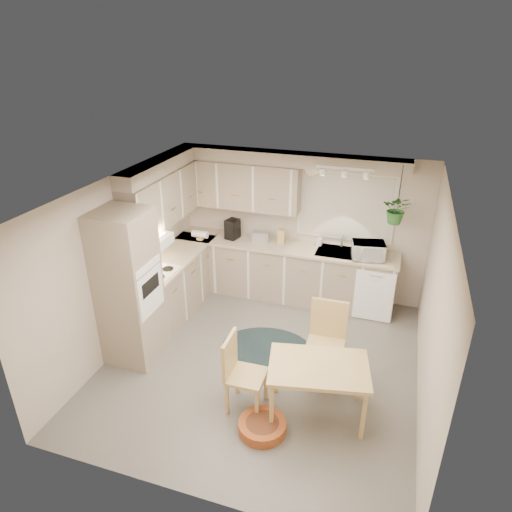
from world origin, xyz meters
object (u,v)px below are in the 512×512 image
chair_left (247,374)px  microwave (368,249)px  chair_back (325,345)px  dining_table (317,390)px  pet_bed (262,426)px  braided_rug (266,347)px

chair_left → microwave: microwave is taller
chair_back → microwave: size_ratio=2.17×
dining_table → chair_back: (-0.04, 0.63, 0.17)m
chair_back → pet_bed: bearing=65.2°
chair_left → pet_bed: size_ratio=1.76×
dining_table → microwave: (0.26, 2.39, 0.76)m
pet_bed → microwave: 3.11m
chair_back → chair_left: bearing=44.0°
chair_back → braided_rug: 1.09m
dining_table → chair_left: 0.82m
braided_rug → microwave: bearing=49.3°
chair_left → microwave: 2.80m
dining_table → microwave: size_ratio=2.31×
chair_back → pet_bed: (-0.47, -1.07, -0.46)m
braided_rug → pet_bed: (0.40, -1.47, 0.06)m
pet_bed → chair_left: bearing=133.0°
braided_rug → microwave: (1.17, 1.36, 1.10)m
dining_table → chair_back: size_ratio=1.06×
dining_table → pet_bed: (-0.51, -0.44, -0.28)m
dining_table → microwave: 2.52m
microwave → pet_bed: bearing=-117.5°
chair_left → microwave: size_ratio=1.98×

